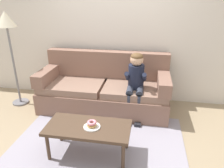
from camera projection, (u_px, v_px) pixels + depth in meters
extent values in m
plane|color=#9E896B|center=(102.00, 135.00, 3.19)|extent=(10.00, 10.00, 0.00)
cube|color=silver|center=(117.00, 27.00, 3.92)|extent=(8.00, 0.10, 2.80)
cube|color=#9993A3|center=(98.00, 145.00, 2.96)|extent=(2.37, 1.77, 0.01)
cube|color=#846051|center=(104.00, 99.00, 3.86)|extent=(2.25, 0.90, 0.38)
cube|color=#8A6A59|center=(72.00, 86.00, 3.81)|extent=(1.08, 0.74, 0.12)
cube|color=#8A6A59|center=(135.00, 90.00, 3.63)|extent=(1.08, 0.74, 0.12)
cube|color=#846051|center=(107.00, 64.00, 3.96)|extent=(2.25, 0.20, 0.50)
cube|color=#846051|center=(48.00, 74.00, 3.86)|extent=(0.20, 0.90, 0.22)
cube|color=#846051|center=(164.00, 82.00, 3.54)|extent=(0.20, 0.90, 0.22)
cube|color=#4C3828|center=(88.00, 128.00, 2.65)|extent=(1.06, 0.51, 0.04)
cylinder|color=#4C3828|center=(48.00, 147.00, 2.63)|extent=(0.04, 0.04, 0.39)
cylinder|color=#4C3828|center=(123.00, 156.00, 2.48)|extent=(0.04, 0.04, 0.39)
cylinder|color=#4C3828|center=(60.00, 129.00, 2.98)|extent=(0.04, 0.04, 0.39)
cylinder|color=#4C3828|center=(127.00, 136.00, 2.83)|extent=(0.04, 0.04, 0.39)
cylinder|color=#1E2338|center=(136.00, 76.00, 3.50)|extent=(0.26, 0.26, 0.40)
sphere|color=#DBAD89|center=(137.00, 59.00, 3.37)|extent=(0.21, 0.21, 0.21)
ellipsoid|color=brown|center=(137.00, 57.00, 3.35)|extent=(0.20, 0.20, 0.12)
cylinder|color=#333847|center=(130.00, 90.00, 3.45)|extent=(0.11, 0.30, 0.11)
cylinder|color=#333847|center=(129.00, 107.00, 3.40)|extent=(0.09, 0.09, 0.44)
cube|color=black|center=(128.00, 122.00, 3.45)|extent=(0.10, 0.20, 0.06)
cylinder|color=#1E2338|center=(127.00, 76.00, 3.41)|extent=(0.07, 0.29, 0.23)
cylinder|color=#333847|center=(140.00, 91.00, 3.43)|extent=(0.11, 0.30, 0.11)
cylinder|color=#333847|center=(139.00, 108.00, 3.38)|extent=(0.09, 0.09, 0.44)
cube|color=black|center=(138.00, 123.00, 3.43)|extent=(0.10, 0.20, 0.06)
cylinder|color=#1E2338|center=(144.00, 77.00, 3.37)|extent=(0.07, 0.29, 0.23)
cylinder|color=white|center=(92.00, 127.00, 2.62)|extent=(0.21, 0.21, 0.01)
torus|color=tan|center=(92.00, 125.00, 2.61)|extent=(0.17, 0.17, 0.04)
torus|color=pink|center=(92.00, 123.00, 2.60)|extent=(0.15, 0.15, 0.04)
cube|color=gold|center=(70.00, 126.00, 3.35)|extent=(0.16, 0.09, 0.05)
cylinder|color=gold|center=(65.00, 126.00, 3.36)|extent=(0.06, 0.06, 0.05)
cylinder|color=gold|center=(75.00, 127.00, 3.34)|extent=(0.06, 0.06, 0.05)
cylinder|color=slate|center=(21.00, 102.00, 4.14)|extent=(0.30, 0.30, 0.03)
cylinder|color=slate|center=(14.00, 65.00, 3.85)|extent=(0.04, 0.04, 1.46)
cone|color=beige|center=(5.00, 19.00, 3.54)|extent=(0.33, 0.33, 0.26)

